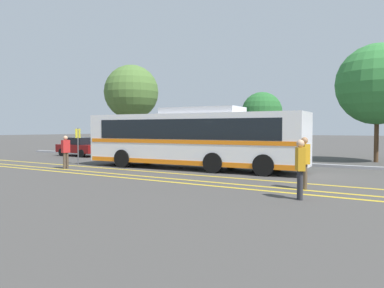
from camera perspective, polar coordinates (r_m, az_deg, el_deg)
The scene contains 15 objects.
ground_plane at distance 19.82m, azimuth 1.62°, elevation -3.90°, with size 220.00×220.00×0.00m, color #423F3D.
lane_strip_0 at distance 18.28m, azimuth -3.67°, elevation -4.42°, with size 0.20×32.01×0.01m, color gold.
lane_strip_1 at distance 17.01m, azimuth -6.84°, elevation -4.94°, with size 0.20×32.01×0.01m, color gold.
lane_strip_2 at distance 16.36m, azimuth -8.71°, elevation -5.24°, with size 0.20×32.01×0.01m, color gold.
curb_strip at distance 24.35m, azimuth 6.11°, elevation -2.57°, with size 40.01×0.36×0.15m, color #99999E.
transit_bus at distance 19.98m, azimuth 0.04°, elevation 0.99°, with size 12.46×3.35×3.27m.
parked_car_0 at distance 30.62m, azimuth -16.53°, elevation -0.41°, with size 4.17×2.17×1.47m.
parked_car_1 at distance 26.17m, azimuth -8.30°, elevation -0.77°, with size 4.55×2.00×1.45m.
pedestrian_0 at distance 11.81m, azimuth 16.16°, elevation -3.11°, with size 0.40×0.47×1.83m.
pedestrian_1 at distance 21.26m, azimuth -18.69°, elevation -0.84°, with size 0.27×0.44×1.78m.
pedestrian_2 at distance 13.90m, azimuth 16.73°, elevation -2.23°, with size 0.46×0.45×1.86m.
bus_stop_sign at distance 23.62m, azimuth -16.99°, elevation 0.41°, with size 0.07×0.40×2.20m.
tree_0 at distance 34.46m, azimuth -9.21°, elevation 7.79°, with size 4.88×4.88×7.89m.
tree_1 at distance 28.53m, azimuth 10.59°, elevation 4.74°, with size 3.03×3.03×4.90m.
tree_2 at distance 26.92m, azimuth 26.42°, elevation 8.15°, with size 5.16×5.16×7.58m.
Camera 1 is at (9.96, -17.00, 2.16)m, focal length 35.00 mm.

